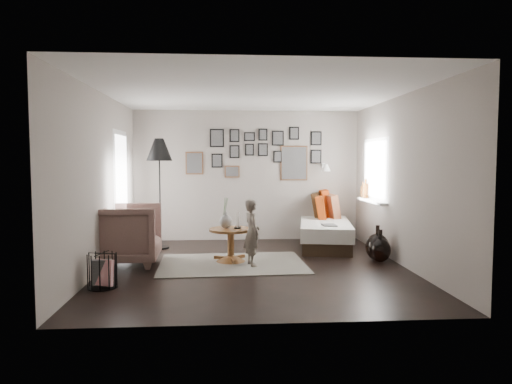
{
  "coord_description": "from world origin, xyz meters",
  "views": [
    {
      "loc": [
        -0.45,
        -6.77,
        1.61
      ],
      "look_at": [
        0.05,
        0.5,
        1.1
      ],
      "focal_mm": 32.0,
      "sensor_mm": 36.0,
      "label": 1
    }
  ],
  "objects": [
    {
      "name": "candles",
      "position": [
        -0.25,
        0.36,
        0.66
      ],
      "size": [
        0.12,
        0.12,
        0.25
      ],
      "color": "black",
      "rests_on": "pedestal_table"
    },
    {
      "name": "vase",
      "position": [
        -0.44,
        0.38,
        0.68
      ],
      "size": [
        0.19,
        0.19,
        0.49
      ],
      "color": "black",
      "rests_on": "pedestal_table"
    },
    {
      "name": "armchair_cushion",
      "position": [
        -1.95,
        0.37,
        0.48
      ],
      "size": [
        0.43,
        0.44,
        0.19
      ],
      "primitive_type": "cube",
      "rotation": [
        -0.21,
        0.0,
        0.0
      ],
      "color": "white",
      "rests_on": "armchair"
    },
    {
      "name": "armchair",
      "position": [
        -1.98,
        0.32,
        0.47
      ],
      "size": [
        1.08,
        1.05,
        0.94
      ],
      "primitive_type": "imported",
      "rotation": [
        0.0,
        0.0,
        1.61
      ],
      "color": "brown",
      "rests_on": "ground"
    },
    {
      "name": "magazine_on_daybed",
      "position": [
        1.37,
        1.03,
        0.48
      ],
      "size": [
        0.23,
        0.31,
        0.02
      ],
      "primitive_type": "cube",
      "rotation": [
        0.0,
        0.0,
        -0.0
      ],
      "color": "black",
      "rests_on": "daybed"
    },
    {
      "name": "child",
      "position": [
        -0.04,
        0.07,
        0.51
      ],
      "size": [
        0.33,
        0.42,
        1.02
      ],
      "primitive_type": "imported",
      "rotation": [
        0.0,
        0.0,
        1.84
      ],
      "color": "#6A5F54",
      "rests_on": "ground"
    },
    {
      "name": "demijohn_large",
      "position": [
        1.99,
        0.32,
        0.22
      ],
      "size": [
        0.38,
        0.38,
        0.57
      ],
      "color": "black",
      "rests_on": "ground"
    },
    {
      "name": "rug",
      "position": [
        -0.34,
        0.21,
        0.01
      ],
      "size": [
        2.29,
        1.65,
        0.01
      ],
      "primitive_type": "cube",
      "rotation": [
        0.0,
        0.0,
        0.04
      ],
      "color": "beige",
      "rests_on": "ground"
    },
    {
      "name": "wall_sconce",
      "position": [
        1.55,
        2.13,
        1.46
      ],
      "size": [
        0.18,
        0.36,
        0.16
      ],
      "color": "white",
      "rests_on": "wall_back"
    },
    {
      "name": "ceiling",
      "position": [
        0.0,
        0.0,
        2.6
      ],
      "size": [
        4.8,
        4.8,
        0.0
      ],
      "primitive_type": "plane",
      "rotation": [
        3.14,
        0.0,
        0.0
      ],
      "color": "white",
      "rests_on": "wall_back"
    },
    {
      "name": "door_left",
      "position": [
        -2.23,
        1.2,
        1.05
      ],
      "size": [
        0.0,
        2.14,
        2.14
      ],
      "color": "white",
      "rests_on": "wall_left"
    },
    {
      "name": "ground",
      "position": [
        0.0,
        0.0,
        0.0
      ],
      "size": [
        4.8,
        4.8,
        0.0
      ],
      "primitive_type": "plane",
      "color": "black",
      "rests_on": "ground"
    },
    {
      "name": "wall_front",
      "position": [
        0.0,
        -2.4,
        1.3
      ],
      "size": [
        4.5,
        0.0,
        4.5
      ],
      "primitive_type": "plane",
      "rotation": [
        -1.57,
        0.0,
        0.0
      ],
      "color": "gray",
      "rests_on": "ground"
    },
    {
      "name": "wall_left",
      "position": [
        -2.25,
        0.0,
        1.3
      ],
      "size": [
        0.0,
        4.8,
        4.8
      ],
      "primitive_type": "plane",
      "rotation": [
        1.57,
        0.0,
        1.57
      ],
      "color": "gray",
      "rests_on": "ground"
    },
    {
      "name": "magazine_basket",
      "position": [
        -2.0,
        -0.99,
        0.22
      ],
      "size": [
        0.42,
        0.42,
        0.44
      ],
      "rotation": [
        0.0,
        0.0,
        -0.22
      ],
      "color": "black",
      "rests_on": "ground"
    },
    {
      "name": "window_right",
      "position": [
        2.18,
        1.34,
        0.93
      ],
      "size": [
        0.15,
        1.32,
        1.3
      ],
      "color": "white",
      "rests_on": "wall_right"
    },
    {
      "name": "wall_back",
      "position": [
        0.0,
        2.4,
        1.3
      ],
      "size": [
        4.5,
        0.0,
        4.5
      ],
      "primitive_type": "plane",
      "rotation": [
        1.57,
        0.0,
        0.0
      ],
      "color": "gray",
      "rests_on": "ground"
    },
    {
      "name": "wall_right",
      "position": [
        2.25,
        0.0,
        1.3
      ],
      "size": [
        0.0,
        4.8,
        4.8
      ],
      "primitive_type": "plane",
      "rotation": [
        1.57,
        0.0,
        -1.57
      ],
      "color": "gray",
      "rests_on": "ground"
    },
    {
      "name": "daybed",
      "position": [
        1.42,
        1.68,
        0.31
      ],
      "size": [
        1.24,
        2.2,
        1.02
      ],
      "rotation": [
        0.0,
        0.0,
        -0.18
      ],
      "color": "black",
      "rests_on": "ground"
    },
    {
      "name": "demijohn_small",
      "position": [
        2.0,
        0.2,
        0.19
      ],
      "size": [
        0.33,
        0.33,
        0.52
      ],
      "color": "black",
      "rests_on": "ground"
    },
    {
      "name": "pedestal_table",
      "position": [
        -0.36,
        0.36,
        0.25
      ],
      "size": [
        0.68,
        0.68,
        0.53
      ],
      "rotation": [
        0.0,
        0.0,
        0.43
      ],
      "color": "brown",
      "rests_on": "ground"
    },
    {
      "name": "gallery_wall",
      "position": [
        0.29,
        2.38,
        1.74
      ],
      "size": [
        2.74,
        0.03,
        1.08
      ],
      "color": "brown",
      "rests_on": "wall_back"
    },
    {
      "name": "floor_lamp",
      "position": [
        -1.62,
        1.56,
        1.72
      ],
      "size": [
        0.47,
        0.47,
        2.0
      ],
      "rotation": [
        0.0,
        0.0,
        0.43
      ],
      "color": "black",
      "rests_on": "ground"
    }
  ]
}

